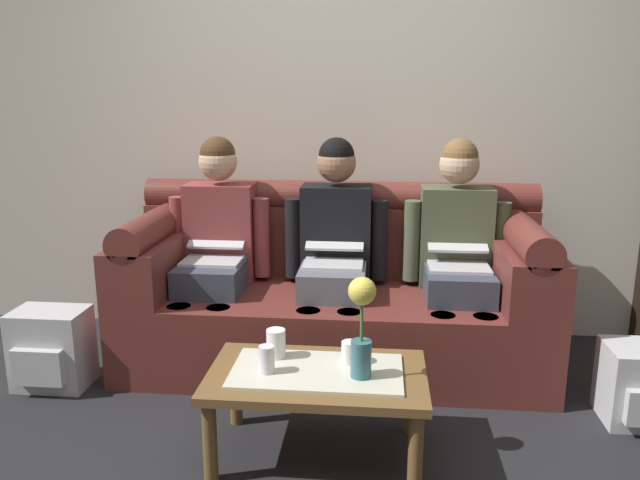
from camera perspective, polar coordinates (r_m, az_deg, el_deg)
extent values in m
cube|color=beige|center=(3.77, 2.05, 13.37)|extent=(6.00, 0.12, 2.90)
cube|color=maroon|center=(3.40, 1.24, -8.02)|extent=(2.22, 0.88, 0.42)
cube|color=maroon|center=(3.60, 1.67, 0.01)|extent=(2.22, 0.22, 0.40)
cylinder|color=maroon|center=(3.55, 1.70, 4.00)|extent=(2.22, 0.18, 0.18)
cube|color=maroon|center=(3.50, -14.80, -1.84)|extent=(0.28, 0.88, 0.28)
cylinder|color=maroon|center=(3.45, -14.99, 1.12)|extent=(0.18, 0.88, 0.18)
cube|color=maroon|center=(3.37, 18.00, -2.66)|extent=(0.28, 0.88, 0.28)
cylinder|color=maroon|center=(3.32, 18.23, 0.40)|extent=(0.18, 0.88, 0.18)
cube|color=#383D4C|center=(3.36, -9.92, -3.36)|extent=(0.34, 0.40, 0.15)
cylinder|color=#383D4C|center=(3.25, -12.65, -9.42)|extent=(0.12, 0.12, 0.42)
cylinder|color=#383D4C|center=(3.20, -9.20, -9.66)|extent=(0.12, 0.12, 0.42)
cube|color=brown|center=(3.54, -9.03, 0.78)|extent=(0.38, 0.22, 0.54)
cylinder|color=brown|center=(3.57, -12.83, 0.40)|extent=(0.09, 0.09, 0.44)
cylinder|color=brown|center=(3.45, -5.40, 0.24)|extent=(0.09, 0.09, 0.44)
sphere|color=tan|center=(3.45, -9.36, 7.11)|extent=(0.21, 0.21, 0.21)
sphere|color=#472D19|center=(3.45, -9.38, 7.77)|extent=(0.19, 0.19, 0.19)
cube|color=silver|center=(3.36, -9.89, -1.91)|extent=(0.31, 0.22, 0.02)
cube|color=silver|center=(3.48, -9.28, 0.39)|extent=(0.31, 0.19, 0.11)
cube|color=black|center=(3.47, -9.31, 0.29)|extent=(0.27, 0.17, 0.09)
cube|color=#595B66|center=(3.25, 1.18, -3.73)|extent=(0.34, 0.40, 0.15)
cylinder|color=#595B66|center=(3.12, -1.07, -10.10)|extent=(0.12, 0.12, 0.42)
cylinder|color=#595B66|center=(3.10, 2.65, -10.23)|extent=(0.12, 0.12, 0.42)
cube|color=black|center=(3.43, 1.51, 0.56)|extent=(0.38, 0.22, 0.54)
cylinder|color=black|center=(3.42, -2.47, 0.17)|extent=(0.09, 0.09, 0.44)
cylinder|color=black|center=(3.39, 5.42, -0.01)|extent=(0.09, 0.09, 0.44)
sphere|color=#936B4C|center=(3.35, 1.52, 7.09)|extent=(0.21, 0.21, 0.21)
sphere|color=black|center=(3.34, 1.53, 7.77)|extent=(0.19, 0.19, 0.19)
cube|color=silver|center=(3.25, 1.22, -2.23)|extent=(0.31, 0.22, 0.02)
cube|color=silver|center=(3.37, 1.42, 0.18)|extent=(0.31, 0.20, 0.10)
cube|color=black|center=(3.36, 1.41, 0.08)|extent=(0.27, 0.17, 0.08)
cube|color=#383D4C|center=(3.27, 12.61, -3.97)|extent=(0.34, 0.40, 0.15)
cylinder|color=#383D4C|center=(3.12, 11.05, -10.38)|extent=(0.12, 0.12, 0.42)
cylinder|color=#383D4C|center=(3.14, 14.74, -10.38)|extent=(0.12, 0.12, 0.42)
cube|color=#475138|center=(3.45, 12.31, 0.32)|extent=(0.38, 0.22, 0.54)
cylinder|color=#475138|center=(3.40, 8.43, -0.07)|extent=(0.09, 0.09, 0.44)
cylinder|color=#475138|center=(3.45, 16.24, -0.25)|extent=(0.09, 0.09, 0.44)
sphere|color=tan|center=(3.37, 12.69, 6.80)|extent=(0.21, 0.21, 0.21)
sphere|color=brown|center=(3.36, 12.72, 7.48)|extent=(0.19, 0.19, 0.19)
cube|color=silver|center=(3.27, 12.64, -2.47)|extent=(0.31, 0.22, 0.02)
cube|color=silver|center=(3.38, 12.45, -0.06)|extent=(0.31, 0.20, 0.09)
cube|color=black|center=(3.37, 12.46, -0.15)|extent=(0.27, 0.18, 0.07)
cube|color=brown|center=(2.54, -0.29, -12.43)|extent=(0.87, 0.53, 0.04)
cube|color=beige|center=(2.53, -0.29, -11.94)|extent=(0.68, 0.37, 0.01)
cylinder|color=brown|center=(2.51, -10.06, -17.73)|extent=(0.06, 0.06, 0.33)
cylinder|color=brown|center=(2.44, 8.76, -18.71)|extent=(0.06, 0.06, 0.33)
cylinder|color=brown|center=(2.87, -7.75, -13.42)|extent=(0.06, 0.06, 0.33)
cylinder|color=brown|center=(2.81, 8.30, -14.09)|extent=(0.06, 0.06, 0.33)
cylinder|color=#336672|center=(2.45, 3.79, -10.83)|extent=(0.08, 0.08, 0.15)
cylinder|color=#3D7538|center=(2.39, 3.85, -7.42)|extent=(0.01, 0.01, 0.16)
sphere|color=#E5CC4C|center=(2.35, 3.89, -4.70)|extent=(0.11, 0.11, 0.11)
cylinder|color=silver|center=(2.50, -4.92, -10.85)|extent=(0.06, 0.06, 0.11)
cylinder|color=white|center=(2.58, 2.76, -10.25)|extent=(0.07, 0.07, 0.09)
cylinder|color=white|center=(2.62, -4.06, -9.45)|extent=(0.08, 0.08, 0.12)
cube|color=#B7B7BC|center=(3.45, -23.39, -9.09)|extent=(0.36, 0.24, 0.40)
cube|color=#B7B7BC|center=(3.35, -24.48, -10.60)|extent=(0.25, 0.05, 0.18)
cube|color=#B7B7BC|center=(3.20, 27.13, -11.67)|extent=(0.30, 0.28, 0.35)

